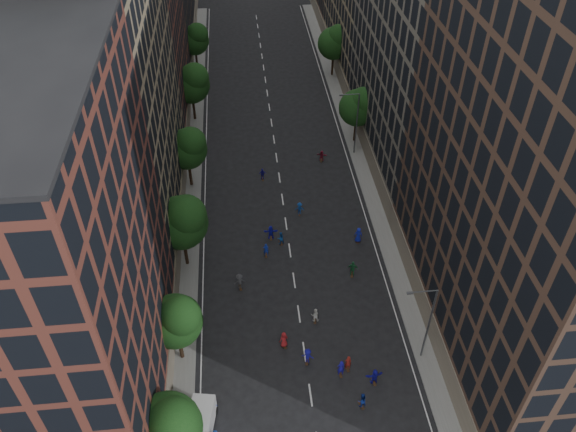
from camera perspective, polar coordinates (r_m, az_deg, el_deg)
The scene contains 36 objects.
ground at distance 72.05m, azimuth -0.85°, elevation 3.70°, with size 240.00×240.00×0.00m, color black.
sidewalk_left at distance 78.33m, azimuth -10.17°, elevation 6.46°, with size 4.00×105.00×0.15m, color slate.
sidewalk_right at distance 79.71m, azimuth 7.38°, elevation 7.46°, with size 4.00×105.00×0.15m, color slate.
bldg_left_a at distance 42.65m, azimuth -23.82°, elevation -5.47°, with size 14.00×22.00×30.00m, color brown.
bldg_left_b at distance 60.36m, azimuth -19.31°, elevation 12.49°, with size 14.00×26.00×34.00m, color #817154.
bldg_left_c at distance 82.13m, azimuth -16.18°, elevation 18.26°, with size 14.00×20.00×28.00m, color brown.
bldg_right_a at distance 47.38m, azimuth 25.41°, elevation 3.90°, with size 14.00×30.00×36.00m, color #453025.
bldg_right_b at distance 70.97m, azimuth 14.92°, elevation 17.17°, with size 14.00×28.00×33.00m, color #5E584E.
tree_left_0 at distance 43.53m, azimuth -12.01°, elevation -20.23°, with size 5.20×5.20×8.83m.
tree_left_1 at distance 49.49m, azimuth -11.24°, elevation -10.30°, with size 4.80×4.80×8.21m.
tree_left_2 at distance 57.25m, azimuth -10.70°, elevation -0.45°, with size 5.60×5.60×9.45m.
tree_left_3 at distance 68.73m, azimuth -10.14°, elevation 6.90°, with size 5.00×5.00×8.58m.
tree_left_4 at distance 82.38m, azimuth -9.73°, elevation 13.24°, with size 5.40×5.40×9.08m.
tree_left_5 at distance 97.04m, azimuth -9.41°, elevation 17.36°, with size 4.80×4.80×8.33m.
tree_right_a at distance 76.99m, azimuth 7.22°, elevation 11.04°, with size 5.00×5.00×8.39m.
tree_right_b at distance 94.38m, azimuth 4.81°, elevation 17.25°, with size 5.20×5.20×8.83m.
streetlamp_near at distance 50.46m, azimuth 13.96°, elevation -10.26°, with size 2.64×0.22×9.06m.
streetlamp_far at distance 74.62m, azimuth 6.84°, elevation 9.62°, with size 2.64×0.22×9.06m.
cargo_van at distance 48.79m, azimuth -8.85°, elevation -20.09°, with size 2.66×4.48×2.25m.
skater_1 at distance 51.52m, azimuth 5.39°, elevation -15.14°, with size 0.67×0.44×1.84m, color #19139E.
skater_2 at distance 50.14m, azimuth 7.51°, elevation -18.08°, with size 0.78×0.61×1.60m, color navy.
skater_3 at distance 52.15m, azimuth 2.01°, elevation -14.05°, with size 1.09×0.62×1.68m, color #14118D.
skater_4 at distance 49.69m, azimuth -7.81°, elevation -18.73°, with size 1.07×0.45×1.83m, color #1529AE.
skater_5 at distance 51.47m, azimuth 8.78°, elevation -15.84°, with size 1.57×0.50×1.70m, color #1713A0.
skater_6 at distance 53.12m, azimuth -0.42°, elevation -12.46°, with size 0.87×0.57×1.78m, color #A51B20.
skater_7 at distance 51.98m, azimuth 6.11°, elevation -14.61°, with size 0.62×0.41×1.71m, color maroon.
skater_8 at distance 55.05m, azimuth 2.76°, elevation -10.05°, with size 0.78×0.61×1.61m, color silver.
skater_9 at distance 57.89m, azimuth -4.94°, elevation -6.66°, with size 1.22×0.70×1.88m, color #36373A.
skater_10 at distance 59.28m, azimuth 6.59°, elevation -5.36°, with size 1.12×0.47×1.91m, color #1E6638.
skater_11 at distance 63.06m, azimuth -1.76°, elevation -1.71°, with size 1.61×0.51×1.74m, color #1717BB.
skater_12 at distance 63.11m, azimuth 7.15°, elevation -1.95°, with size 0.91×0.60×1.87m, color #131C9F.
skater_13 at distance 61.10m, azimuth -2.25°, elevation -3.47°, with size 0.61×0.40×1.67m, color #142BA6.
skater_14 at distance 62.49m, azimuth -0.77°, elevation -2.28°, with size 0.76×0.59×1.57m, color #154DAE.
skater_15 at distance 66.26m, azimuth 1.19°, elevation 0.73°, with size 1.06×0.61×1.64m, color #123F98.
skater_16 at distance 71.72m, azimuth -2.60°, elevation 4.25°, with size 0.93×0.39×1.58m, color #171293.
skater_17 at distance 75.17m, azimuth 3.44°, elevation 6.10°, with size 1.39×0.44×1.50m, color maroon.
Camera 1 is at (-4.54, -17.29, 43.46)m, focal length 35.00 mm.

